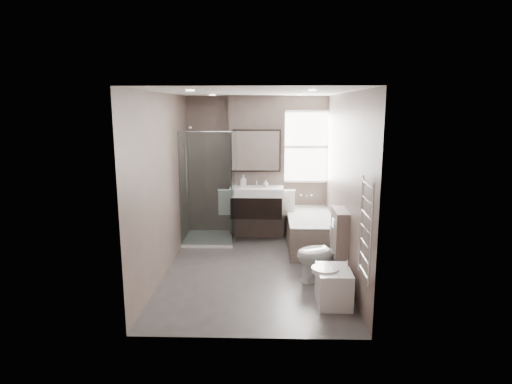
{
  "coord_description": "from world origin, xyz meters",
  "views": [
    {
      "loc": [
        0.2,
        -6.03,
        2.41
      ],
      "look_at": [
        0.03,
        0.15,
        1.17
      ],
      "focal_mm": 30.0,
      "sensor_mm": 36.0,
      "label": 1
    }
  ],
  "objects_px": {
    "toilet": "(322,254)",
    "bidet": "(333,285)",
    "bathtub": "(309,230)",
    "vanity": "(257,201)"
  },
  "relations": [
    {
      "from": "toilet",
      "to": "bidet",
      "type": "distance_m",
      "value": 0.77
    },
    {
      "from": "toilet",
      "to": "bidet",
      "type": "xyz_separation_m",
      "value": [
        0.04,
        -0.75,
        -0.14
      ]
    },
    {
      "from": "bidet",
      "to": "vanity",
      "type": "bearing_deg",
      "value": 112.26
    },
    {
      "from": "bathtub",
      "to": "toilet",
      "type": "xyz_separation_m",
      "value": [
        0.05,
        -1.4,
        0.07
      ]
    },
    {
      "from": "bidet",
      "to": "bathtub",
      "type": "bearing_deg",
      "value": 92.36
    },
    {
      "from": "bathtub",
      "to": "bidet",
      "type": "relative_size",
      "value": 2.78
    },
    {
      "from": "vanity",
      "to": "toilet",
      "type": "relative_size",
      "value": 1.25
    },
    {
      "from": "toilet",
      "to": "bidet",
      "type": "bearing_deg",
      "value": -16.53
    },
    {
      "from": "bathtub",
      "to": "bidet",
      "type": "xyz_separation_m",
      "value": [
        0.09,
        -2.15,
        -0.08
      ]
    },
    {
      "from": "bathtub",
      "to": "toilet",
      "type": "relative_size",
      "value": 2.1
    }
  ]
}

